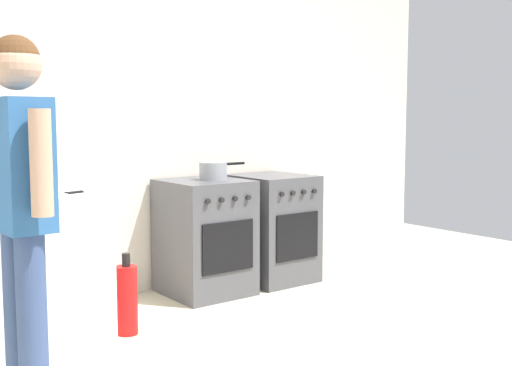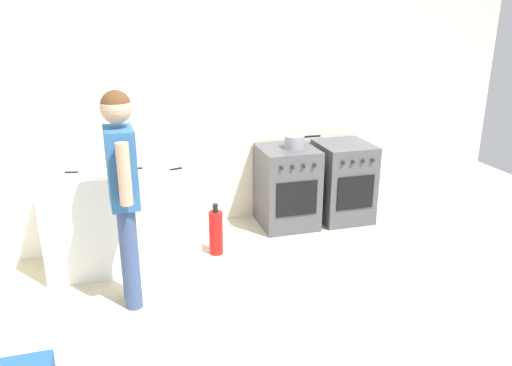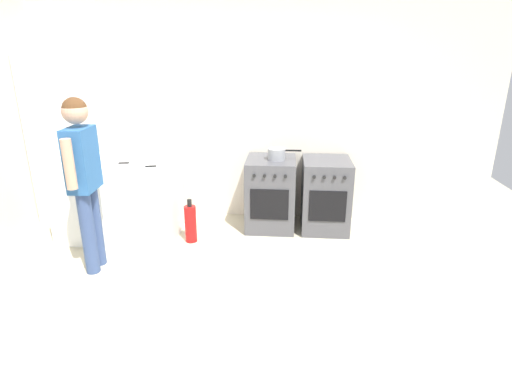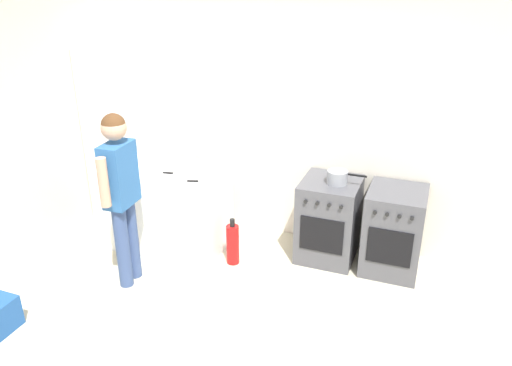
# 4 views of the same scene
# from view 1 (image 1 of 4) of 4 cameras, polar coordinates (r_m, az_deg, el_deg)

# --- Properties ---
(back_wall) EXTENTS (6.00, 0.10, 2.60)m
(back_wall) POSITION_cam_1_polar(r_m,az_deg,el_deg) (4.86, -10.56, 5.64)
(back_wall) COLOR silver
(back_wall) RESTS_ON ground
(oven_left) EXTENTS (0.57, 0.62, 0.85)m
(oven_left) POSITION_cam_1_polar(r_m,az_deg,el_deg) (4.79, -4.58, -4.79)
(oven_left) COLOR #4C4C51
(oven_left) RESTS_ON ground
(oven_right) EXTENTS (0.55, 0.62, 0.85)m
(oven_right) POSITION_cam_1_polar(r_m,az_deg,el_deg) (5.17, 1.49, -3.98)
(oven_right) COLOR #4C4C51
(oven_right) RESTS_ON ground
(pot) EXTENTS (0.38, 0.20, 0.13)m
(pot) POSITION_cam_1_polar(r_m,az_deg,el_deg) (4.74, -3.80, 1.08)
(pot) COLOR gray
(pot) RESTS_ON oven_left
(knife_utility) EXTENTS (0.25, 0.07, 0.01)m
(knife_utility) POSITION_cam_1_polar(r_m,az_deg,el_deg) (3.65, -20.46, -0.95)
(knife_utility) COLOR silver
(knife_utility) RESTS_ON counter_unit
(knife_bread) EXTENTS (0.34, 0.13, 0.01)m
(knife_bread) POSITION_cam_1_polar(r_m,az_deg,el_deg) (3.57, -17.19, -0.99)
(knife_bread) COLOR silver
(knife_bread) RESTS_ON counter_unit
(person) EXTENTS (0.22, 0.57, 1.67)m
(person) POSITION_cam_1_polar(r_m,az_deg,el_deg) (2.99, -20.21, -0.52)
(person) COLOR #384C7A
(person) RESTS_ON ground
(fire_extinguisher) EXTENTS (0.13, 0.13, 0.50)m
(fire_extinguisher) POSITION_cam_1_polar(r_m,az_deg,el_deg) (4.02, -11.41, -10.08)
(fire_extinguisher) COLOR red
(fire_extinguisher) RESTS_ON ground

